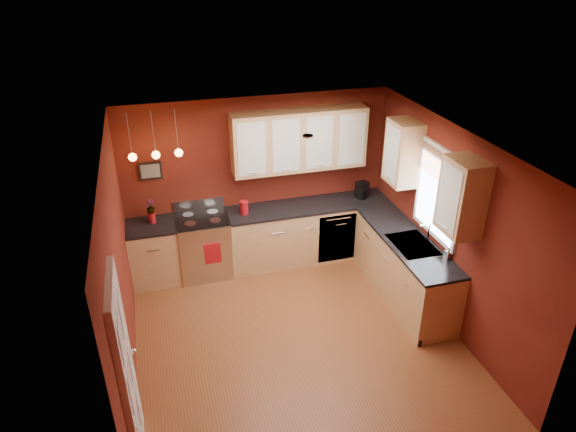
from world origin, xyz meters
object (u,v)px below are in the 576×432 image
object	(u,v)px
gas_range	(204,245)
sink	(413,246)
coffee_maker	(362,191)
red_canister	(244,208)
soap_pump	(448,253)

from	to	relation	value
gas_range	sink	xyz separation A→B (m)	(2.62, -1.50, 0.43)
gas_range	coffee_maker	world-z (taller)	coffee_maker
sink	red_canister	world-z (taller)	sink
red_canister	coffee_maker	size ratio (longest dim) A/B	0.77
red_canister	coffee_maker	world-z (taller)	coffee_maker
red_canister	soap_pump	size ratio (longest dim) A/B	1.20
sink	soap_pump	world-z (taller)	sink
red_canister	soap_pump	distance (m)	2.94
sink	coffee_maker	world-z (taller)	sink
gas_range	coffee_maker	distance (m)	2.59
red_canister	coffee_maker	distance (m)	1.90
sink	soap_pump	size ratio (longest dim) A/B	4.16
sink	soap_pump	distance (m)	0.51
coffee_maker	sink	bearing A→B (deg)	-106.39
red_canister	soap_pump	xyz separation A→B (m)	(2.24, -1.91, -0.02)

